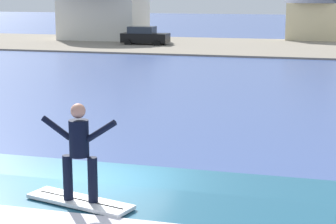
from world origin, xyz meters
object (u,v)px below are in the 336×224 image
(surfer, at_px, (79,147))
(house_with_chimney, at_px, (104,1))
(surfboard, at_px, (80,201))
(car_near_shore, at_px, (145,36))
(house_small_cottage, at_px, (314,11))

(surfer, bearing_deg, house_with_chimney, 111.20)
(surfboard, xyz_separation_m, car_near_shore, (-13.73, 46.31, -0.80))
(surfboard, height_order, car_near_shore, car_near_shore)
(surfboard, relative_size, car_near_shore, 0.43)
(surfer, xyz_separation_m, house_small_cottage, (1.72, 57.32, 0.48))
(surfboard, height_order, house_with_chimney, house_with_chimney)
(surfboard, xyz_separation_m, surfer, (0.04, -0.04, 0.94))
(surfer, height_order, car_near_shore, surfer)
(car_near_shore, bearing_deg, house_small_cottage, 35.30)
(car_near_shore, bearing_deg, house_with_chimney, 140.21)
(car_near_shore, relative_size, house_with_chimney, 0.43)
(house_small_cottage, bearing_deg, house_with_chimney, -165.07)
(car_near_shore, height_order, house_with_chimney, house_with_chimney)
(surfboard, xyz_separation_m, house_with_chimney, (-19.95, 51.49, 2.46))
(house_with_chimney, bearing_deg, car_near_shore, -39.79)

